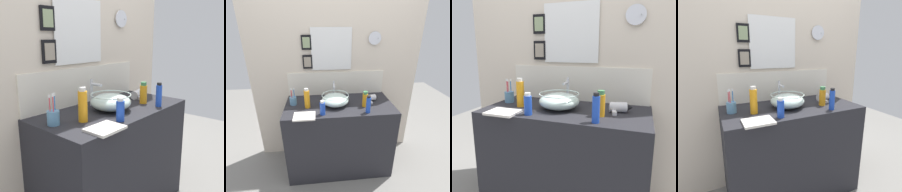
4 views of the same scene
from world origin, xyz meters
The scene contains 12 objects.
ground_plane centered at (0.00, 0.00, 0.00)m, with size 6.00×6.00×0.00m, color gray.
vanity_counter centered at (0.00, 0.00, 0.44)m, with size 1.24×0.61×0.89m, color #232328.
back_panel centered at (0.00, 0.34, 1.29)m, with size 2.12×0.10×2.58m.
glass_bowl_sink centered at (-0.05, -0.02, 0.95)m, with size 0.31×0.31×0.12m.
faucet centered at (-0.05, 0.17, 1.01)m, with size 0.02×0.12×0.22m.
hair_drier centered at (0.40, 0.05, 0.92)m, with size 0.18×0.15×0.07m.
toothbrush_cup centered at (-0.52, 0.04, 0.94)m, with size 0.08×0.08×0.20m.
lotion_bottle centered at (-0.36, -0.05, 1.00)m, with size 0.06×0.06×0.23m.
spray_bottle centered at (0.28, -0.09, 0.97)m, with size 0.06×0.06×0.18m.
soap_dispenser centered at (0.28, -0.24, 0.98)m, with size 0.05×0.05×0.19m.
shampoo_bottle centered at (-0.20, -0.23, 0.96)m, with size 0.05×0.05×0.16m.
hand_towel centered at (-0.38, -0.26, 0.90)m, with size 0.22×0.17×0.02m, color silver.
Camera 2 is at (-0.22, -1.81, 1.79)m, focal length 28.00 mm.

